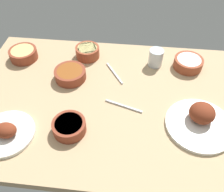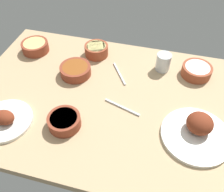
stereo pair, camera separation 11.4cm
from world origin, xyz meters
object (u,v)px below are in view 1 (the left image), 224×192
bowl_soup (70,74)px  bowl_pasta (23,54)px  plate_center_main (200,120)px  bowl_cream (188,63)px  bowl_onions (69,126)px  water_tumbler (156,58)px  spoon_loose (114,73)px  plate_near_viewer (6,132)px  bowl_potatoes (88,52)px  fork_loose (124,106)px

bowl_soup → bowl_pasta: bearing=-24.0°
plate_center_main → bowl_cream: 38.22cm
bowl_onions → water_tumbler: water_tumbler is taller
spoon_loose → bowl_onions: bearing=-54.5°
spoon_loose → bowl_cream: bearing=71.3°
plate_near_viewer → water_tumbler: size_ratio=2.50×
bowl_cream → bowl_potatoes: bowl_potatoes is taller
plate_near_viewer → bowl_soup: bearing=-116.4°
plate_near_viewer → spoon_loose: size_ratio=1.32×
bowl_cream → bowl_soup: 62.84cm
bowl_cream → spoon_loose: size_ratio=0.85×
plate_near_viewer → spoon_loose: bearing=-133.3°
bowl_soup → fork_loose: 33.23cm
bowl_cream → bowl_pasta: bearing=1.5°
water_tumbler → bowl_cream: bearing=179.3°
plate_near_viewer → bowl_potatoes: size_ratio=1.79×
bowl_potatoes → water_tumbler: bearing=175.5°
bowl_pasta → spoon_loose: bearing=171.9°
plate_center_main → fork_loose: (33.38, -6.24, -2.40)cm
bowl_potatoes → spoon_loose: bearing=142.0°
bowl_pasta → bowl_onions: 58.39cm
plate_center_main → spoon_loose: bearing=-35.4°
bowl_potatoes → spoon_loose: size_ratio=0.74×
plate_near_viewer → spoon_loose: (-40.69, -43.23, -1.41)cm
bowl_soup → water_tumbler: (-43.39, -15.78, 1.88)cm
plate_near_viewer → bowl_potatoes: bearing=-113.3°
bowl_pasta → fork_loose: 65.59cm
bowl_pasta → spoon_loose: bowl_pasta is taller
plate_center_main → fork_loose: bearing=-10.6°
bowl_cream → fork_loose: bowl_cream is taller
bowl_potatoes → bowl_onions: bearing=91.6°
bowl_cream → bowl_potatoes: 55.37cm
water_tumbler → fork_loose: size_ratio=0.51×
plate_center_main → bowl_pasta: size_ratio=1.91×
water_tumbler → spoon_loose: water_tumbler is taller
spoon_loose → plate_near_viewer: bearing=-76.1°
fork_loose → bowl_cream: bearing=62.2°
bowl_onions → spoon_loose: (-15.14, -38.03, -2.44)cm
plate_near_viewer → water_tumbler: 81.70cm
bowl_onions → bowl_cream: bearing=-138.4°
bowl_soup → bowl_potatoes: bearing=-106.7°
plate_center_main → bowl_onions: plate_center_main is taller
fork_loose → plate_near_viewer: bearing=-138.7°
bowl_soup → water_tumbler: size_ratio=1.69×
bowl_cream → water_tumbler: (17.50, -0.22, 1.76)cm
bowl_soup → spoon_loose: bearing=-165.3°
plate_center_main → water_tumbler: (18.79, -38.42, 1.92)cm
fork_loose → bowl_onions: bearing=-126.7°
bowl_potatoes → bowl_pasta: bowl_potatoes is taller
water_tumbler → fork_loose: (14.58, 32.18, -4.32)cm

